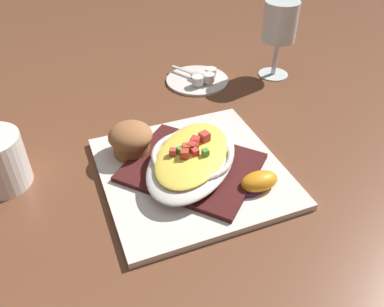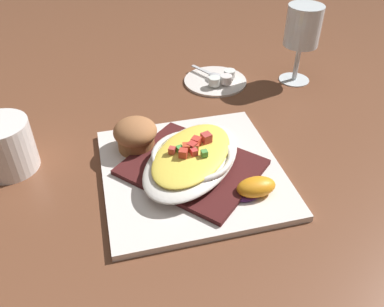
{
  "view_description": "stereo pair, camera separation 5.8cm",
  "coord_description": "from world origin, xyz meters",
  "px_view_note": "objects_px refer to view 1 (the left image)",
  "views": [
    {
      "loc": [
        -0.17,
        -0.43,
        0.4
      ],
      "look_at": [
        0.0,
        0.0,
        0.04
      ],
      "focal_mm": 37.4,
      "sensor_mm": 36.0,
      "label": 1
    },
    {
      "loc": [
        -0.11,
        -0.44,
        0.4
      ],
      "look_at": [
        0.0,
        0.0,
        0.04
      ],
      "focal_mm": 37.4,
      "sensor_mm": 36.0,
      "label": 2
    }
  ],
  "objects_px": {
    "stemmed_glass": "(280,26)",
    "creamer_cup_1": "(209,78)",
    "gratin_dish": "(192,157)",
    "muffin": "(131,139)",
    "creamer_saucer": "(197,79)",
    "square_plate": "(192,172)",
    "creamer_cup_0": "(198,80)",
    "creamer_cup_2": "(211,72)",
    "spoon": "(195,74)",
    "orange_garnish": "(258,182)"
  },
  "relations": [
    {
      "from": "creamer_saucer",
      "to": "creamer_cup_2",
      "type": "relative_size",
      "value": 5.44
    },
    {
      "from": "stemmed_glass",
      "to": "creamer_cup_1",
      "type": "distance_m",
      "value": 0.17
    },
    {
      "from": "spoon",
      "to": "creamer_cup_1",
      "type": "xyz_separation_m",
      "value": [
        0.02,
        -0.03,
        0.0
      ]
    },
    {
      "from": "orange_garnish",
      "to": "creamer_cup_1",
      "type": "xyz_separation_m",
      "value": [
        0.06,
        0.32,
        -0.0
      ]
    },
    {
      "from": "creamer_saucer",
      "to": "creamer_cup_0",
      "type": "xyz_separation_m",
      "value": [
        -0.01,
        -0.03,
        0.01
      ]
    },
    {
      "from": "muffin",
      "to": "orange_garnish",
      "type": "xyz_separation_m",
      "value": [
        0.14,
        -0.15,
        -0.02
      ]
    },
    {
      "from": "stemmed_glass",
      "to": "creamer_cup_0",
      "type": "relative_size",
      "value": 6.51
    },
    {
      "from": "creamer_cup_1",
      "to": "creamer_cup_2",
      "type": "relative_size",
      "value": 1.0
    },
    {
      "from": "creamer_saucer",
      "to": "creamer_cup_2",
      "type": "height_order",
      "value": "creamer_cup_2"
    },
    {
      "from": "spoon",
      "to": "creamer_cup_1",
      "type": "height_order",
      "value": "creamer_cup_1"
    },
    {
      "from": "creamer_saucer",
      "to": "creamer_cup_1",
      "type": "height_order",
      "value": "creamer_cup_1"
    },
    {
      "from": "creamer_saucer",
      "to": "spoon",
      "type": "distance_m",
      "value": 0.01
    },
    {
      "from": "orange_garnish",
      "to": "creamer_cup_0",
      "type": "height_order",
      "value": "orange_garnish"
    },
    {
      "from": "spoon",
      "to": "creamer_cup_2",
      "type": "height_order",
      "value": "creamer_cup_2"
    },
    {
      "from": "stemmed_glass",
      "to": "creamer_saucer",
      "type": "relative_size",
      "value": 1.2
    },
    {
      "from": "orange_garnish",
      "to": "spoon",
      "type": "distance_m",
      "value": 0.35
    },
    {
      "from": "square_plate",
      "to": "gratin_dish",
      "type": "bearing_deg",
      "value": 8.46
    },
    {
      "from": "gratin_dish",
      "to": "creamer_cup_0",
      "type": "distance_m",
      "value": 0.27
    },
    {
      "from": "gratin_dish",
      "to": "creamer_cup_1",
      "type": "bearing_deg",
      "value": 61.49
    },
    {
      "from": "square_plate",
      "to": "gratin_dish",
      "type": "xyz_separation_m",
      "value": [
        0.0,
        0.0,
        0.03
      ]
    },
    {
      "from": "orange_garnish",
      "to": "creamer_saucer",
      "type": "xyz_separation_m",
      "value": [
        0.05,
        0.34,
        -0.02
      ]
    },
    {
      "from": "gratin_dish",
      "to": "creamer_cup_1",
      "type": "xyz_separation_m",
      "value": [
        0.13,
        0.25,
        -0.02
      ]
    },
    {
      "from": "square_plate",
      "to": "spoon",
      "type": "bearing_deg",
      "value": 67.09
    },
    {
      "from": "creamer_cup_2",
      "to": "stemmed_glass",
      "type": "bearing_deg",
      "value": -11.62
    },
    {
      "from": "muffin",
      "to": "stemmed_glass",
      "type": "distance_m",
      "value": 0.4
    },
    {
      "from": "gratin_dish",
      "to": "muffin",
      "type": "relative_size",
      "value": 3.33
    },
    {
      "from": "orange_garnish",
      "to": "creamer_cup_1",
      "type": "relative_size",
      "value": 2.85
    },
    {
      "from": "muffin",
      "to": "creamer_cup_0",
      "type": "relative_size",
      "value": 2.86
    },
    {
      "from": "gratin_dish",
      "to": "creamer_cup_2",
      "type": "relative_size",
      "value": 9.51
    },
    {
      "from": "square_plate",
      "to": "spoon",
      "type": "xyz_separation_m",
      "value": [
        0.12,
        0.28,
        0.01
      ]
    },
    {
      "from": "muffin",
      "to": "creamer_cup_0",
      "type": "height_order",
      "value": "muffin"
    },
    {
      "from": "muffin",
      "to": "creamer_cup_0",
      "type": "bearing_deg",
      "value": 43.37
    },
    {
      "from": "square_plate",
      "to": "muffin",
      "type": "bearing_deg",
      "value": 135.15
    },
    {
      "from": "creamer_saucer",
      "to": "creamer_cup_2",
      "type": "xyz_separation_m",
      "value": [
        0.03,
        -0.0,
        0.01
      ]
    },
    {
      "from": "square_plate",
      "to": "creamer_saucer",
      "type": "distance_m",
      "value": 0.3
    },
    {
      "from": "creamer_cup_2",
      "to": "creamer_cup_1",
      "type": "bearing_deg",
      "value": -123.95
    },
    {
      "from": "orange_garnish",
      "to": "creamer_cup_0",
      "type": "relative_size",
      "value": 2.85
    },
    {
      "from": "gratin_dish",
      "to": "square_plate",
      "type": "bearing_deg",
      "value": -171.54
    },
    {
      "from": "muffin",
      "to": "creamer_cup_1",
      "type": "relative_size",
      "value": 2.86
    },
    {
      "from": "stemmed_glass",
      "to": "creamer_cup_1",
      "type": "relative_size",
      "value": 6.51
    },
    {
      "from": "square_plate",
      "to": "creamer_cup_1",
      "type": "relative_size",
      "value": 11.05
    },
    {
      "from": "orange_garnish",
      "to": "creamer_cup_2",
      "type": "height_order",
      "value": "orange_garnish"
    },
    {
      "from": "square_plate",
      "to": "creamer_cup_2",
      "type": "relative_size",
      "value": 11.05
    },
    {
      "from": "gratin_dish",
      "to": "spoon",
      "type": "bearing_deg",
      "value": 67.1
    },
    {
      "from": "gratin_dish",
      "to": "creamer_cup_2",
      "type": "height_order",
      "value": "gratin_dish"
    },
    {
      "from": "muffin",
      "to": "stemmed_glass",
      "type": "xyz_separation_m",
      "value": [
        0.36,
        0.17,
        0.07
      ]
    },
    {
      "from": "muffin",
      "to": "creamer_saucer",
      "type": "distance_m",
      "value": 0.28
    },
    {
      "from": "square_plate",
      "to": "creamer_cup_0",
      "type": "relative_size",
      "value": 11.05
    },
    {
      "from": "muffin",
      "to": "creamer_saucer",
      "type": "xyz_separation_m",
      "value": [
        0.19,
        0.2,
        -0.03
      ]
    },
    {
      "from": "gratin_dish",
      "to": "creamer_saucer",
      "type": "height_order",
      "value": "gratin_dish"
    }
  ]
}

